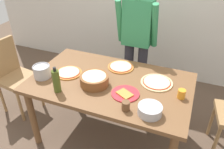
{
  "coord_description": "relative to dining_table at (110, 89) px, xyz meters",
  "views": [
    {
      "loc": [
        0.72,
        -1.73,
        2.04
      ],
      "look_at": [
        0.0,
        0.05,
        0.81
      ],
      "focal_mm": 36.44,
      "sensor_mm": 36.0,
      "label": 1
    }
  ],
  "objects": [
    {
      "name": "pizza_raw_on_board",
      "position": [
        0.44,
        0.14,
        0.1
      ],
      "size": [
        0.31,
        0.31,
        0.02
      ],
      "color": "beige",
      "rests_on": "dining_table"
    },
    {
      "name": "pizza_cooked_on_tray",
      "position": [
        -0.46,
        -0.03,
        0.1
      ],
      "size": [
        0.28,
        0.28,
        0.02
      ],
      "color": "#C67A33",
      "rests_on": "dining_table"
    },
    {
      "name": "cup_orange",
      "position": [
        0.69,
        -0.01,
        0.13
      ],
      "size": [
        0.07,
        0.07,
        0.08
      ],
      "primitive_type": "cylinder",
      "color": "orange",
      "rests_on": "dining_table"
    },
    {
      "name": "cup_small_brown",
      "position": [
        0.28,
        -0.35,
        0.13
      ],
      "size": [
        0.07,
        0.07,
        0.08
      ],
      "primitive_type": "cylinder",
      "color": "brown",
      "rests_on": "dining_table"
    },
    {
      "name": "person_cook",
      "position": [
        0.04,
        0.76,
        0.27
      ],
      "size": [
        0.49,
        0.25,
        1.62
      ],
      "color": "#2D2D38",
      "rests_on": "ground"
    },
    {
      "name": "pizza_second_cooked",
      "position": [
        0.01,
        0.29,
        0.1
      ],
      "size": [
        0.28,
        0.28,
        0.02
      ],
      "color": "#C67A33",
      "rests_on": "dining_table"
    },
    {
      "name": "chair_wooden_left",
      "position": [
        -1.32,
        0.02,
        -0.13
      ],
      "size": [
        0.45,
        0.45,
        0.95
      ],
      "color": "#A37A4C",
      "rests_on": "ground"
    },
    {
      "name": "ground",
      "position": [
        0.0,
        0.0,
        -0.67
      ],
      "size": [
        8.0,
        8.0,
        0.0
      ],
      "primitive_type": "plane",
      "color": "brown"
    },
    {
      "name": "olive_oil_bottle",
      "position": [
        -0.39,
        -0.33,
        0.2
      ],
      "size": [
        0.07,
        0.07,
        0.26
      ],
      "color": "#47561E",
      "rests_on": "dining_table"
    },
    {
      "name": "plate_with_slice",
      "position": [
        0.21,
        -0.15,
        0.1
      ],
      "size": [
        0.26,
        0.26,
        0.02
      ],
      "color": "red",
      "rests_on": "dining_table"
    },
    {
      "name": "steel_pot",
      "position": [
        -0.67,
        -0.18,
        0.16
      ],
      "size": [
        0.17,
        0.17,
        0.13
      ],
      "color": "#B7B7BC",
      "rests_on": "dining_table"
    },
    {
      "name": "popcorn_bowl",
      "position": [
        -0.12,
        -0.11,
        0.15
      ],
      "size": [
        0.28,
        0.28,
        0.11
      ],
      "color": "brown",
      "rests_on": "dining_table"
    },
    {
      "name": "mixing_bowl_steel",
      "position": [
        0.48,
        -0.32,
        0.13
      ],
      "size": [
        0.2,
        0.2,
        0.08
      ],
      "color": "#B7B7BC",
      "rests_on": "dining_table"
    },
    {
      "name": "dining_table",
      "position": [
        0.0,
        0.0,
        0.0
      ],
      "size": [
        1.6,
        0.96,
        0.76
      ],
      "color": "brown",
      "rests_on": "ground"
    }
  ]
}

